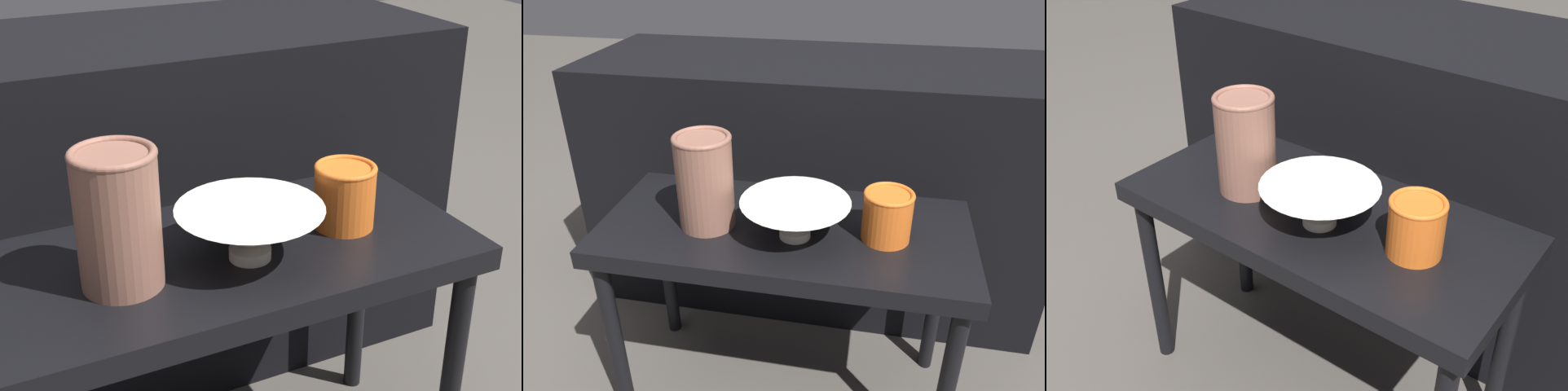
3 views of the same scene
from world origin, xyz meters
TOP-DOWN VIEW (x-y plane):
  - ground_plane at (0.00, 0.00)m, footprint 8.00×8.00m
  - table at (0.00, 0.00)m, footprint 0.80×0.37m
  - couch_backdrop at (0.00, 0.49)m, footprint 1.32×0.50m
  - bowl at (0.03, -0.04)m, footprint 0.23×0.23m
  - vase_textured_left at (-0.16, -0.03)m, footprint 0.12×0.12m
  - vase_colorful_right at (0.21, -0.01)m, footprint 0.10×0.10m

SIDE VIEW (x-z plane):
  - ground_plane at x=0.00m, z-range 0.00..0.00m
  - couch_backdrop at x=0.00m, z-range 0.00..0.74m
  - table at x=0.00m, z-range 0.19..0.69m
  - bowl at x=0.03m, z-range 0.51..0.59m
  - vase_colorful_right at x=0.21m, z-range 0.50..0.61m
  - vase_textured_left at x=-0.16m, z-range 0.50..0.71m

